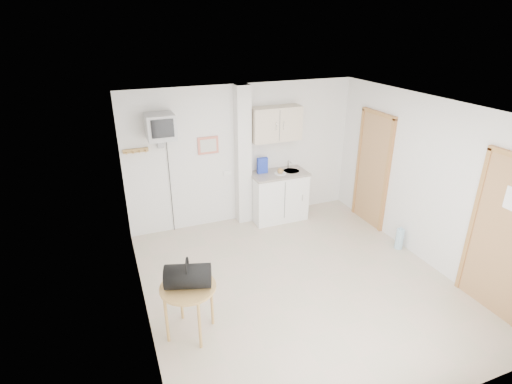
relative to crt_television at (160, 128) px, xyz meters
name	(u,v)px	position (x,y,z in m)	size (l,w,h in m)	color
ground	(298,283)	(1.45, -2.02, -1.94)	(4.50, 4.50, 0.00)	#B9AC93
room_envelope	(316,179)	(1.69, -1.93, -0.40)	(4.24, 4.54, 2.55)	white
kitchenette	(278,178)	(2.02, -0.02, -1.13)	(1.03, 0.58, 2.10)	white
crt_television	(160,128)	(0.00, 0.00, 0.00)	(0.44, 0.45, 2.15)	slate
round_table	(188,292)	(-0.20, -2.42, -1.35)	(0.65, 0.65, 0.67)	#AF8543
duffel_bag	(188,276)	(-0.19, -2.44, -1.11)	(0.58, 0.43, 0.39)	black
water_bottle	(399,239)	(3.43, -1.78, -1.76)	(0.13, 0.13, 0.39)	#9CC5DB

